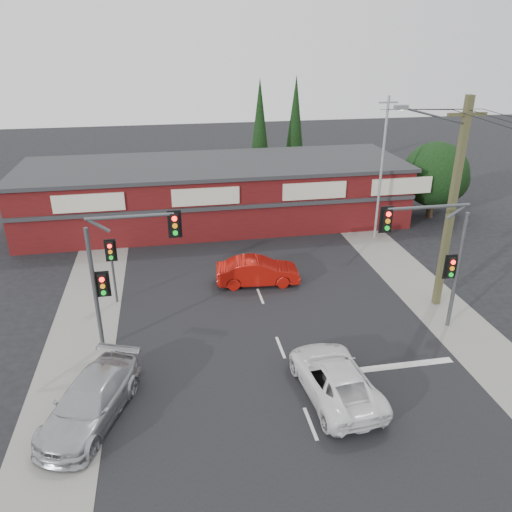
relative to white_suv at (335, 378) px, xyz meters
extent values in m
plane|color=black|center=(-1.30, 2.64, -0.70)|extent=(120.00, 120.00, 0.00)
cube|color=black|center=(-1.30, 7.64, -0.69)|extent=(14.00, 70.00, 0.01)
cube|color=gray|center=(-9.80, 7.64, -0.69)|extent=(3.00, 70.00, 0.02)
cube|color=gray|center=(7.20, 7.64, -0.69)|extent=(3.00, 70.00, 0.02)
cube|color=silver|center=(2.20, 1.14, -0.68)|extent=(6.50, 0.35, 0.01)
imported|color=white|center=(0.00, 0.00, 0.00)|extent=(2.74, 5.19, 1.39)
imported|color=#AFB2B5|center=(-8.75, 0.24, 0.03)|extent=(3.74, 5.41, 1.46)
imported|color=#A5110A|center=(-1.17, 9.37, 0.03)|extent=(4.51, 1.86, 1.45)
cube|color=silver|center=(-1.30, -1.39, -0.68)|extent=(0.12, 1.60, 0.01)
cube|color=silver|center=(-1.30, 3.26, -0.68)|extent=(0.12, 1.60, 0.01)
cube|color=silver|center=(-1.30, 7.92, -0.68)|extent=(0.12, 1.60, 0.01)
cube|color=silver|center=(-1.30, 12.58, -0.68)|extent=(0.12, 1.60, 0.01)
cube|color=silver|center=(-1.30, 17.23, -0.68)|extent=(0.12, 1.60, 0.01)
cube|color=silver|center=(-1.30, 21.89, -0.68)|extent=(0.12, 1.60, 0.01)
cube|color=silver|center=(-1.30, 26.54, -0.68)|extent=(0.12, 1.60, 0.01)
cube|color=silver|center=(-1.30, 31.20, -0.68)|extent=(0.12, 1.60, 0.01)
cube|color=silver|center=(-1.30, 35.86, -0.68)|extent=(0.12, 1.60, 0.01)
cube|color=#480E0F|center=(-2.30, 19.64, 1.30)|extent=(26.00, 8.00, 4.00)
cube|color=#2D2D30|center=(-2.30, 19.64, 3.40)|extent=(26.40, 8.40, 0.25)
cube|color=beige|center=(-10.30, 15.59, 2.40)|extent=(4.20, 0.12, 1.10)
cube|color=beige|center=(-3.30, 15.59, 2.40)|extent=(4.20, 0.12, 1.10)
cube|color=beige|center=(3.70, 15.59, 2.40)|extent=(4.20, 0.12, 1.10)
cube|color=beige|center=(9.70, 15.59, 2.40)|extent=(4.20, 0.12, 1.10)
cube|color=#2D2D30|center=(-2.30, 15.54, 1.60)|extent=(26.00, 0.15, 0.25)
cylinder|color=#2D2116|center=(13.20, 17.64, 0.20)|extent=(0.50, 0.50, 1.80)
sphere|color=black|center=(13.20, 17.64, 2.50)|extent=(4.60, 4.60, 4.60)
sphere|color=black|center=(14.70, 18.64, 1.80)|extent=(3.40, 3.40, 3.40)
sphere|color=black|center=(11.90, 19.04, 1.60)|extent=(2.80, 2.80, 2.80)
cylinder|color=#2D2116|center=(2.20, 26.64, 0.30)|extent=(0.24, 0.24, 2.00)
cone|color=black|center=(2.20, 26.64, 4.80)|extent=(1.80, 1.80, 7.50)
cylinder|color=#2D2116|center=(5.70, 28.64, 0.30)|extent=(0.24, 0.24, 2.00)
cone|color=black|center=(5.70, 28.64, 4.80)|extent=(1.80, 1.80, 7.50)
cylinder|color=#47494C|center=(-8.80, 4.64, 2.05)|extent=(0.18, 0.18, 5.50)
cylinder|color=#47494C|center=(-7.10, 4.64, 5.15)|extent=(3.40, 0.14, 0.14)
cylinder|color=#47494C|center=(-8.29, 4.64, 4.85)|extent=(0.82, 0.14, 0.63)
cube|color=black|center=(-5.40, 4.64, 4.70)|extent=(0.32, 0.22, 0.95)
cube|color=black|center=(-5.40, 4.71, 4.70)|extent=(0.55, 0.04, 1.15)
cylinder|color=#FF0C07|center=(-5.40, 4.51, 5.00)|extent=(0.20, 0.06, 0.20)
cylinder|color=orange|center=(-5.40, 4.51, 4.70)|extent=(0.20, 0.06, 0.20)
cylinder|color=#0CE526|center=(-5.40, 4.51, 4.40)|extent=(0.20, 0.06, 0.20)
cube|color=black|center=(-8.45, 4.64, 2.30)|extent=(0.32, 0.22, 0.95)
cube|color=black|center=(-8.45, 4.71, 2.30)|extent=(0.55, 0.04, 1.15)
cylinder|color=#FF0C07|center=(-8.45, 4.51, 2.60)|extent=(0.20, 0.06, 0.20)
cylinder|color=orange|center=(-8.45, 4.51, 2.30)|extent=(0.20, 0.06, 0.20)
cylinder|color=#0CE526|center=(-8.45, 4.51, 2.00)|extent=(0.20, 0.06, 0.20)
cylinder|color=#47494C|center=(6.70, 3.64, 2.05)|extent=(0.18, 0.18, 5.50)
cylinder|color=#47494C|center=(4.90, 3.64, 5.15)|extent=(3.60, 0.14, 0.14)
cylinder|color=#47494C|center=(6.16, 3.64, 4.85)|extent=(0.82, 0.14, 0.63)
cube|color=black|center=(3.10, 3.64, 4.70)|extent=(0.32, 0.22, 0.95)
cube|color=black|center=(3.10, 3.71, 4.70)|extent=(0.55, 0.04, 1.15)
cylinder|color=#FF0C07|center=(3.10, 3.51, 5.00)|extent=(0.20, 0.06, 0.20)
cylinder|color=orange|center=(3.10, 3.51, 4.70)|extent=(0.20, 0.06, 0.20)
cylinder|color=#0CE526|center=(3.10, 3.51, 4.40)|extent=(0.20, 0.06, 0.20)
cube|color=black|center=(6.35, 3.64, 2.30)|extent=(0.32, 0.22, 0.95)
cube|color=black|center=(6.35, 3.71, 2.30)|extent=(0.55, 0.04, 1.15)
cylinder|color=#FF0C07|center=(6.35, 3.51, 2.60)|extent=(0.20, 0.06, 0.20)
cylinder|color=orange|center=(6.35, 3.51, 2.30)|extent=(0.20, 0.06, 0.20)
cylinder|color=#0CE526|center=(6.35, 3.51, 2.00)|extent=(0.20, 0.06, 0.20)
cylinder|color=#47494C|center=(-8.50, 8.64, 0.80)|extent=(0.12, 0.12, 3.00)
cube|color=black|center=(-8.50, 8.64, 2.10)|extent=(0.32, 0.22, 0.95)
cube|color=black|center=(-8.50, 8.71, 2.10)|extent=(0.55, 0.04, 1.15)
cylinder|color=#FF0C07|center=(-8.50, 8.51, 2.40)|extent=(0.20, 0.06, 0.20)
cylinder|color=orange|center=(-8.50, 8.51, 2.10)|extent=(0.20, 0.06, 0.20)
cylinder|color=#0CE526|center=(-8.50, 8.51, 1.80)|extent=(0.20, 0.06, 0.20)
cube|color=#4E4B2C|center=(7.20, 5.64, 4.30)|extent=(0.30, 0.30, 10.00)
cube|color=#4E4B2C|center=(7.20, 5.64, 8.50)|extent=(1.80, 0.14, 0.14)
cylinder|color=#47494C|center=(5.60, 5.49, 8.50)|extent=(3.23, 0.39, 0.89)
cube|color=slate|center=(4.00, 5.34, 8.90)|extent=(0.55, 0.25, 0.18)
cylinder|color=silver|center=(4.00, 5.34, 8.80)|extent=(0.28, 0.28, 0.05)
cylinder|color=gray|center=(7.70, 14.64, 3.80)|extent=(0.16, 0.16, 9.00)
cube|color=gray|center=(7.70, 14.64, 7.90)|extent=(1.20, 0.10, 0.10)
cylinder|color=black|center=(6.85, 10.14, 8.10)|extent=(0.73, 9.01, 1.22)
cylinder|color=black|center=(7.45, 10.14, 8.10)|extent=(0.52, 9.00, 1.22)
cylinder|color=black|center=(8.04, 10.14, 8.10)|extent=(0.31, 9.00, 1.22)
camera|label=1|loc=(-5.55, -14.21, 11.63)|focal=35.00mm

